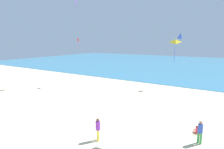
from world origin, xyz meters
TOP-DOWN VIEW (x-y plane):
  - ground_plane at (0.00, 10.00)m, footprint 120.00×120.00m
  - ocean_water at (0.00, 53.59)m, footprint 120.00×60.00m
  - beach_chair_far_left at (6.97, 9.57)m, footprint 0.71×0.75m
  - person_0 at (7.21, 8.12)m, footprint 0.41×0.41m
  - person_2 at (1.17, 4.84)m, footprint 0.45×0.45m
  - kite_yellow at (5.17, 8.51)m, footprint 0.78×0.71m
  - kite_red at (-11.16, 16.75)m, footprint 0.62×0.36m
  - kite_blue at (2.35, 23.34)m, footprint 1.04×1.13m
  - kite_purple at (-11.81, 17.34)m, footprint 0.58×0.82m

SIDE VIEW (x-z plane):
  - ground_plane at x=0.00m, z-range 0.00..0.00m
  - ocean_water at x=0.00m, z-range 0.00..0.05m
  - beach_chair_far_left at x=6.97m, z-range -0.03..0.60m
  - person_0 at x=7.21m, z-range 0.12..1.73m
  - person_2 at x=1.17m, z-range 0.13..1.75m
  - kite_yellow at x=5.17m, z-range 6.00..7.65m
  - kite_red at x=-11.16m, z-range 6.25..7.70m
  - kite_blue at x=2.35m, z-range 6.98..8.28m
  - kite_purple at x=-11.81m, z-range 11.80..13.63m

